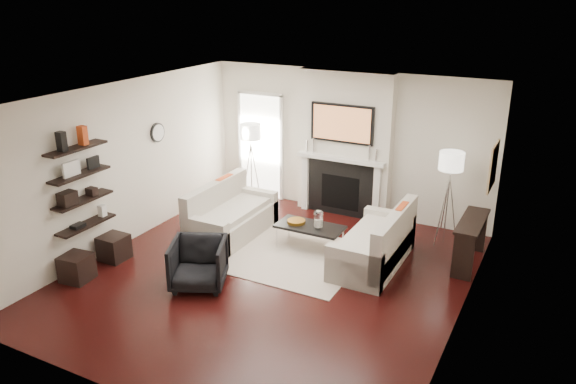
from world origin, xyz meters
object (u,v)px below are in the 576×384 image
at_px(loveseat_right_base, 372,252).
at_px(armchair, 198,262).
at_px(loveseat_left_base, 232,224).
at_px(ottoman_near, 114,247).
at_px(coffee_table, 310,227).
at_px(lamp_left_shade, 250,132).
at_px(lamp_right_shade, 452,161).

xyz_separation_m(loveseat_right_base, armchair, (-2.00, -1.81, 0.18)).
relative_size(loveseat_left_base, ottoman_near, 4.50).
bearing_deg(loveseat_right_base, coffee_table, 178.21).
relative_size(armchair, lamp_left_shade, 1.94).
height_order(loveseat_left_base, lamp_left_shade, lamp_left_shade).
height_order(loveseat_right_base, armchair, armchair).
height_order(loveseat_left_base, coffee_table, same).
distance_m(loveseat_right_base, coffee_table, 1.11).
relative_size(loveseat_left_base, lamp_right_shade, 4.50).
bearing_deg(lamp_right_shade, armchair, -132.14).
height_order(coffee_table, lamp_left_shade, lamp_left_shade).
distance_m(coffee_table, armchair, 2.05).
bearing_deg(ottoman_near, lamp_left_shade, 79.12).
relative_size(loveseat_left_base, armchair, 2.32).
bearing_deg(armchair, lamp_left_shade, 83.57).
xyz_separation_m(loveseat_left_base, coffee_table, (1.43, 0.13, 0.19)).
bearing_deg(loveseat_right_base, lamp_left_shade, 154.10).
xyz_separation_m(loveseat_left_base, loveseat_right_base, (2.53, 0.09, 0.00)).
bearing_deg(lamp_left_shade, armchair, -71.80).
xyz_separation_m(coffee_table, armchair, (-0.90, -1.84, -0.01)).
relative_size(loveseat_right_base, lamp_left_shade, 4.50).
relative_size(coffee_table, lamp_left_shade, 2.75).
bearing_deg(armchair, ottoman_near, 152.74).
relative_size(loveseat_right_base, ottoman_near, 4.50).
relative_size(coffee_table, ottoman_near, 2.75).
bearing_deg(loveseat_left_base, lamp_right_shade, 22.70).
distance_m(coffee_table, ottoman_near, 3.15).
bearing_deg(lamp_left_shade, ottoman_near, -100.88).
height_order(lamp_right_shade, ottoman_near, lamp_right_shade).
relative_size(loveseat_right_base, lamp_right_shade, 4.50).
height_order(armchair, lamp_right_shade, lamp_right_shade).
xyz_separation_m(loveseat_right_base, coffee_table, (-1.10, 0.03, 0.19)).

